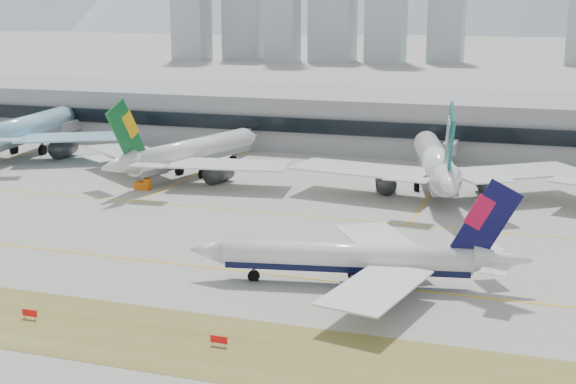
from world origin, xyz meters
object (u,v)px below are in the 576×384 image
(widebody_korean, at_px, (25,131))
(terminal, at_px, (369,119))
(taxiing_airliner, at_px, (359,259))
(widebody_cathay, at_px, (436,165))
(widebody_eva, at_px, (188,154))

(widebody_korean, bearing_deg, terminal, -69.22)
(taxiing_airliner, distance_m, widebody_korean, 134.00)
(widebody_cathay, distance_m, terminal, 62.55)
(widebody_korean, height_order, widebody_cathay, widebody_korean)
(widebody_eva, bearing_deg, terminal, -13.93)
(widebody_eva, bearing_deg, widebody_korean, 91.03)
(taxiing_airliner, bearing_deg, widebody_cathay, -102.19)
(widebody_korean, xyz_separation_m, widebody_eva, (54.98, -12.30, -1.04))
(widebody_eva, height_order, terminal, widebody_eva)
(taxiing_airliner, relative_size, terminal, 0.18)
(taxiing_airliner, xyz_separation_m, terminal, (-26.10, 120.34, 3.45))
(widebody_korean, height_order, terminal, widebody_korean)
(taxiing_airliner, xyz_separation_m, widebody_cathay, (1.70, 64.33, 2.07))
(taxiing_airliner, height_order, widebody_eva, widebody_eva)
(widebody_korean, relative_size, widebody_cathay, 1.11)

